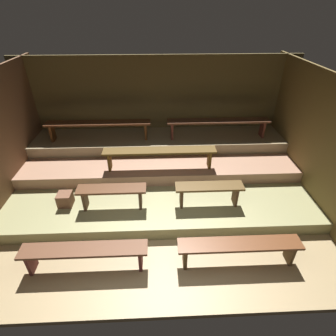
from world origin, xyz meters
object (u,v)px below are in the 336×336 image
(bench_lower_left, at_px, (112,193))
(bench_lower_right, at_px, (209,190))
(bench_floor_left, at_px, (84,252))
(bench_upper_right, at_px, (218,123))
(bench_upper_left, at_px, (98,125))
(bench_middle_center, at_px, (160,153))
(wooden_crate_lower, at_px, (65,199))
(bench_floor_right, at_px, (239,247))

(bench_lower_left, bearing_deg, bench_lower_right, 0.00)
(bench_floor_left, bearing_deg, bench_upper_right, 49.76)
(bench_lower_left, relative_size, bench_upper_left, 0.52)
(bench_middle_center, height_order, wooden_crate_lower, bench_middle_center)
(bench_lower_right, xyz_separation_m, wooden_crate_lower, (-2.75, 0.10, -0.21))
(bench_floor_left, distance_m, bench_floor_right, 2.40)
(bench_upper_right, bearing_deg, bench_lower_right, -105.04)
(bench_lower_right, xyz_separation_m, bench_upper_left, (-2.34, 1.93, 0.53))
(bench_upper_left, relative_size, wooden_crate_lower, 9.32)
(bench_floor_right, relative_size, bench_upper_right, 0.79)
(bench_floor_right, relative_size, bench_middle_center, 0.81)
(bench_upper_left, xyz_separation_m, bench_upper_right, (2.86, 0.00, 0.00))
(bench_upper_right, bearing_deg, bench_floor_right, -94.26)
(bench_floor_left, distance_m, bench_upper_left, 3.20)
(bench_upper_left, bearing_deg, bench_lower_left, -74.96)
(bench_lower_left, xyz_separation_m, bench_upper_left, (-0.52, 1.93, 0.53))
(bench_upper_left, distance_m, wooden_crate_lower, 2.02)
(bench_middle_center, xyz_separation_m, bench_upper_right, (1.43, 0.96, 0.25))
(bench_middle_center, bearing_deg, bench_floor_left, -119.19)
(bench_lower_left, height_order, wooden_crate_lower, bench_lower_left)
(bench_lower_right, bearing_deg, bench_upper_right, 74.96)
(bench_floor_right, bearing_deg, bench_upper_right, 85.74)
(bench_lower_right, bearing_deg, bench_middle_center, 133.24)
(wooden_crate_lower, bearing_deg, bench_floor_left, -63.19)
(bench_lower_right, distance_m, bench_middle_center, 1.36)
(bench_middle_center, bearing_deg, bench_floor_right, -60.81)
(bench_upper_left, relative_size, bench_upper_right, 1.00)
(bench_lower_right, bearing_deg, bench_floor_left, -150.86)
(bench_upper_left, bearing_deg, wooden_crate_lower, -102.72)
(bench_floor_left, bearing_deg, bench_floor_right, 0.00)
(bench_floor_right, bearing_deg, bench_middle_center, 119.19)
(bench_floor_right, xyz_separation_m, bench_lower_left, (-2.11, 1.18, 0.23))
(bench_floor_left, bearing_deg, bench_upper_left, 94.26)
(bench_floor_left, xyz_separation_m, wooden_crate_lower, (-0.64, 1.27, 0.02))
(bench_upper_right, distance_m, wooden_crate_lower, 3.82)
(wooden_crate_lower, bearing_deg, bench_upper_right, 29.21)
(bench_lower_right, bearing_deg, bench_lower_left, 180.00)
(bench_middle_center, distance_m, bench_upper_left, 1.74)
(bench_floor_left, height_order, bench_lower_right, bench_lower_right)
(bench_middle_center, height_order, bench_upper_left, bench_upper_left)
(bench_lower_left, bearing_deg, bench_middle_center, 46.75)
(bench_lower_right, height_order, wooden_crate_lower, bench_lower_right)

